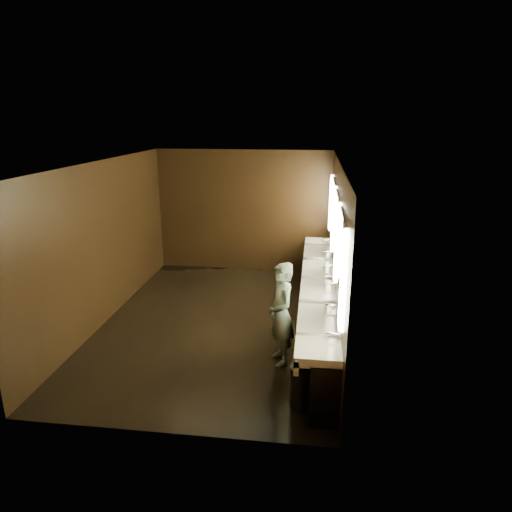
{
  "coord_description": "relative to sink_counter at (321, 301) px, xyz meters",
  "views": [
    {
      "loc": [
        1.61,
        -7.27,
        3.52
      ],
      "look_at": [
        0.68,
        0.0,
        1.26
      ],
      "focal_mm": 32.0,
      "sensor_mm": 36.0,
      "label": 1
    }
  ],
  "objects": [
    {
      "name": "sink_counter",
      "position": [
        0.0,
        0.0,
        0.0
      ],
      "size": [
        0.55,
        5.4,
        1.01
      ],
      "color": "black",
      "rests_on": "floor"
    },
    {
      "name": "wall_right",
      "position": [
        0.21,
        -0.0,
        0.9
      ],
      "size": [
        0.02,
        6.0,
        2.8
      ],
      "primitive_type": "cube",
      "color": "black",
      "rests_on": "floor"
    },
    {
      "name": "floor",
      "position": [
        -1.79,
        -0.0,
        -0.5
      ],
      "size": [
        6.0,
        6.0,
        0.0
      ],
      "primitive_type": "plane",
      "color": "black",
      "rests_on": "ground"
    },
    {
      "name": "wall_front",
      "position": [
        -1.79,
        -3.0,
        0.9
      ],
      "size": [
        4.0,
        0.02,
        2.8
      ],
      "primitive_type": "cube",
      "color": "black",
      "rests_on": "floor"
    },
    {
      "name": "mirror_band",
      "position": [
        0.19,
        -0.0,
        1.25
      ],
      "size": [
        0.06,
        5.03,
        1.15
      ],
      "color": "#FAF8BD",
      "rests_on": "wall_right"
    },
    {
      "name": "person",
      "position": [
        -0.59,
        -1.22,
        0.28
      ],
      "size": [
        0.55,
        0.66,
        1.54
      ],
      "primitive_type": "imported",
      "rotation": [
        0.0,
        0.0,
        -1.2
      ],
      "color": "#89BFCC",
      "rests_on": "floor"
    },
    {
      "name": "wall_left",
      "position": [
        -3.79,
        -0.0,
        0.9
      ],
      "size": [
        0.02,
        6.0,
        2.8
      ],
      "primitive_type": "cube",
      "color": "black",
      "rests_on": "floor"
    },
    {
      "name": "trash_bin",
      "position": [
        -0.22,
        -2.27,
        -0.22
      ],
      "size": [
        0.47,
        0.47,
        0.56
      ],
      "primitive_type": "cylinder",
      "rotation": [
        0.0,
        0.0,
        -0.38
      ],
      "color": "black",
      "rests_on": "floor"
    },
    {
      "name": "wall_back",
      "position": [
        -1.79,
        3.0,
        0.9
      ],
      "size": [
        4.0,
        0.02,
        2.8
      ],
      "primitive_type": "cube",
      "color": "black",
      "rests_on": "floor"
    },
    {
      "name": "ceiling",
      "position": [
        -1.79,
        -0.0,
        2.3
      ],
      "size": [
        4.0,
        6.0,
        0.02
      ],
      "primitive_type": "cube",
      "color": "#2D2D2B",
      "rests_on": "wall_back"
    }
  ]
}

